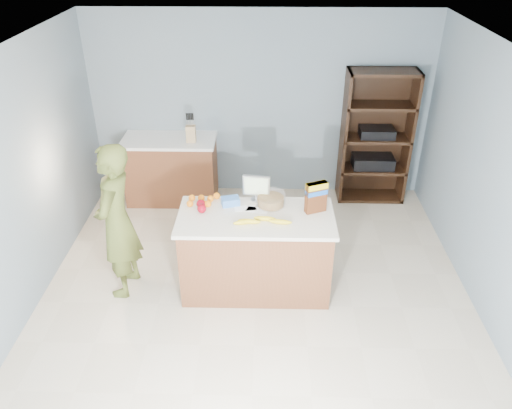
{
  "coord_description": "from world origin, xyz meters",
  "views": [
    {
      "loc": [
        0.1,
        -3.89,
        3.51
      ],
      "look_at": [
        0.0,
        0.35,
        1.0
      ],
      "focal_mm": 35.0,
      "sensor_mm": 36.0,
      "label": 1
    }
  ],
  "objects_px": {
    "counter_peninsula": "(256,255)",
    "tv": "(256,187)",
    "person": "(117,222)",
    "shelving_unit": "(375,139)",
    "cereal_box": "(316,195)"
  },
  "relations": [
    {
      "from": "counter_peninsula",
      "to": "person",
      "type": "height_order",
      "value": "person"
    },
    {
      "from": "counter_peninsula",
      "to": "tv",
      "type": "distance_m",
      "value": 0.72
    },
    {
      "from": "counter_peninsula",
      "to": "shelving_unit",
      "type": "height_order",
      "value": "shelving_unit"
    },
    {
      "from": "shelving_unit",
      "to": "cereal_box",
      "type": "bearing_deg",
      "value": -116.15
    },
    {
      "from": "shelving_unit",
      "to": "tv",
      "type": "height_order",
      "value": "shelving_unit"
    },
    {
      "from": "person",
      "to": "tv",
      "type": "bearing_deg",
      "value": 109.23
    },
    {
      "from": "counter_peninsula",
      "to": "cereal_box",
      "type": "xyz_separation_m",
      "value": [
        0.59,
        0.1,
        0.67
      ]
    },
    {
      "from": "tv",
      "to": "cereal_box",
      "type": "relative_size",
      "value": 0.88
    },
    {
      "from": "counter_peninsula",
      "to": "person",
      "type": "bearing_deg",
      "value": -178.33
    },
    {
      "from": "shelving_unit",
      "to": "person",
      "type": "relative_size",
      "value": 1.08
    },
    {
      "from": "shelving_unit",
      "to": "tv",
      "type": "distance_m",
      "value": 2.34
    },
    {
      "from": "person",
      "to": "tv",
      "type": "height_order",
      "value": "person"
    },
    {
      "from": "person",
      "to": "tv",
      "type": "relative_size",
      "value": 5.89
    },
    {
      "from": "shelving_unit",
      "to": "cereal_box",
      "type": "relative_size",
      "value": 5.6
    },
    {
      "from": "shelving_unit",
      "to": "tv",
      "type": "bearing_deg",
      "value": -131.79
    }
  ]
}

